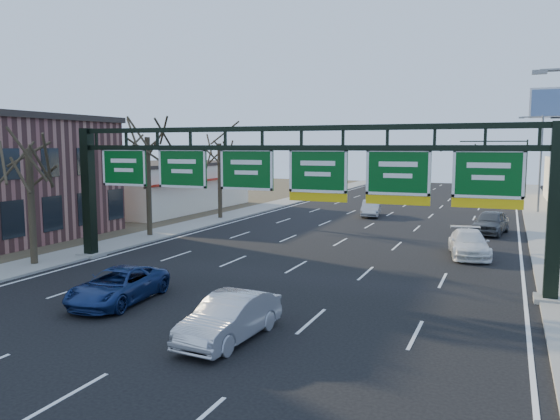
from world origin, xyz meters
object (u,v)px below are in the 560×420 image
at_px(sign_gantry, 285,180).
at_px(car_silver_sedan, 230,318).
at_px(car_white_wagon, 469,244).
at_px(car_blue_suv, 118,286).

height_order(sign_gantry, car_silver_sedan, sign_gantry).
xyz_separation_m(car_silver_sedan, car_white_wagon, (6.17, 17.20, -0.00)).
height_order(sign_gantry, car_blue_suv, sign_gantry).
bearing_deg(car_blue_suv, sign_gantry, 51.68).
bearing_deg(car_blue_suv, car_white_wagon, 45.84).
relative_size(car_blue_suv, car_silver_sedan, 1.10).
distance_m(car_silver_sedan, car_white_wagon, 18.27).
distance_m(car_blue_suv, car_white_wagon, 19.52).
xyz_separation_m(car_blue_suv, car_silver_sedan, (6.14, -2.05, 0.05)).
xyz_separation_m(sign_gantry, car_silver_sedan, (1.71, -8.81, -3.90)).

